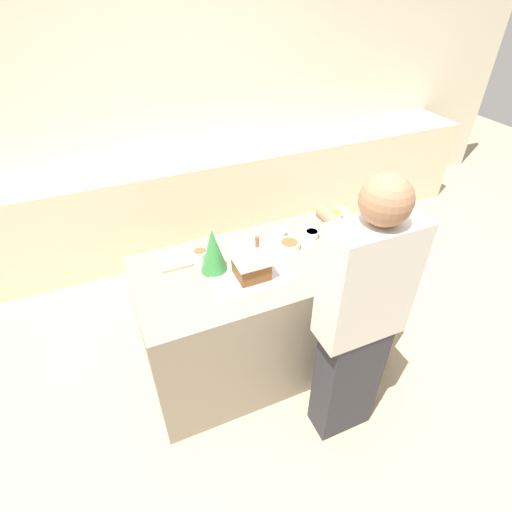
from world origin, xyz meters
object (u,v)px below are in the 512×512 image
object	(u,v)px
gingerbread_house	(251,263)
candy_bowl_beside_tree	(312,234)
baking_tray	(251,276)
candy_bowl_far_right	(279,232)
decorative_tree	(213,251)
candy_bowl_near_tray_right	(289,245)
cookbook	(175,261)
person	(358,322)
mug	(344,235)
candy_bowl_center_rear	(335,215)
candy_bowl_near_tray_left	(200,254)

from	to	relation	value
gingerbread_house	candy_bowl_beside_tree	world-z (taller)	gingerbread_house
baking_tray	candy_bowl_far_right	world-z (taller)	candy_bowl_far_right
baking_tray	gingerbread_house	xyz separation A→B (m)	(0.00, 0.00, 0.09)
baking_tray	candy_bowl_far_right	bearing A→B (deg)	43.74
decorative_tree	gingerbread_house	bearing A→B (deg)	-39.23
gingerbread_house	candy_bowl_near_tray_right	size ratio (longest dim) A/B	1.76
candy_bowl_beside_tree	gingerbread_house	bearing A→B (deg)	-157.66
candy_bowl_near_tray_right	cookbook	size ratio (longest dim) A/B	0.73
candy_bowl_far_right	cookbook	bearing A→B (deg)	-179.11
decorative_tree	person	xyz separation A→B (m)	(0.54, -0.69, -0.15)
gingerbread_house	candy_bowl_beside_tree	bearing A→B (deg)	22.34
baking_tray	person	distance (m)	0.66
mug	candy_bowl_beside_tree	bearing A→B (deg)	142.62
candy_bowl_center_rear	cookbook	world-z (taller)	candy_bowl_center_rear
candy_bowl_near_tray_right	candy_bowl_center_rear	world-z (taller)	candy_bowl_center_rear
candy_bowl_beside_tree	candy_bowl_near_tray_left	bearing A→B (deg)	174.31
decorative_tree	candy_bowl_far_right	size ratio (longest dim) A/B	2.84
cookbook	gingerbread_house	bearing A→B (deg)	-39.39
decorative_tree	candy_bowl_beside_tree	distance (m)	0.71
candy_bowl_beside_tree	candy_bowl_far_right	distance (m)	0.22
candy_bowl_beside_tree	decorative_tree	bearing A→B (deg)	-174.19
candy_bowl_beside_tree	candy_bowl_far_right	bearing A→B (deg)	151.60
candy_bowl_far_right	baking_tray	bearing A→B (deg)	-136.26
candy_bowl_center_rear	person	world-z (taller)	person
candy_bowl_far_right	cookbook	distance (m)	0.71
candy_bowl_near_tray_right	candy_bowl_near_tray_left	xyz separation A→B (m)	(-0.55, 0.12, 0.01)
gingerbread_house	candy_bowl_center_rear	size ratio (longest dim) A/B	2.13
cookbook	mug	bearing A→B (deg)	-11.65
decorative_tree	candy_bowl_near_tray_left	size ratio (longest dim) A/B	2.95
cookbook	candy_bowl_far_right	bearing A→B (deg)	0.89
gingerbread_house	candy_bowl_near_tray_left	distance (m)	0.37
candy_bowl_center_rear	mug	size ratio (longest dim) A/B	1.10
baking_tray	candy_bowl_beside_tree	distance (m)	0.57
baking_tray	decorative_tree	distance (m)	0.27
decorative_tree	cookbook	size ratio (longest dim) A/B	1.54
person	gingerbread_house	bearing A→B (deg)	124.14
candy_bowl_far_right	person	distance (m)	0.86
baking_tray	cookbook	size ratio (longest dim) A/B	2.49
gingerbread_house	mug	size ratio (longest dim) A/B	2.34
baking_tray	decorative_tree	world-z (taller)	decorative_tree
candy_bowl_near_tray_right	candy_bowl_beside_tree	world-z (taller)	candy_bowl_beside_tree
person	cookbook	bearing A→B (deg)	131.14
cookbook	mug	size ratio (longest dim) A/B	1.81
candy_bowl_near_tray_left	mug	world-z (taller)	mug
candy_bowl_near_tray_right	cookbook	distance (m)	0.72
gingerbread_house	candy_bowl_near_tray_left	world-z (taller)	gingerbread_house
baking_tray	mug	xyz separation A→B (m)	(0.69, 0.09, 0.05)
decorative_tree	mug	world-z (taller)	decorative_tree
candy_bowl_center_rear	cookbook	xyz separation A→B (m)	(-1.17, -0.06, -0.01)
cookbook	person	xyz separation A→B (m)	(0.74, -0.85, -0.02)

